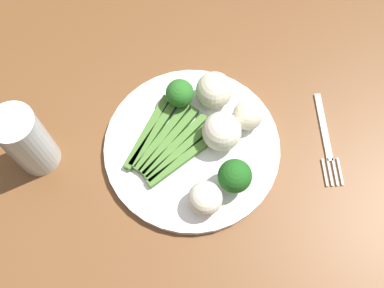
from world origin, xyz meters
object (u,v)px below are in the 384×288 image
object	(u,v)px
broccoli_back_right	(180,94)
broccoli_front	(235,176)
asparagus_bundle	(168,142)
fork	(326,139)
cauliflower_edge	(205,198)
water_glass	(27,141)
cauliflower_outer_edge	(214,90)
cauliflower_back	(248,115)
cauliflower_front_left	(222,131)
plate	(192,147)
dining_table	(149,159)

from	to	relation	value
broccoli_back_right	broccoli_front	xyz separation A→B (m)	(-0.07, 0.14, 0.00)
asparagus_bundle	fork	distance (m)	0.25
asparagus_bundle	fork	bearing A→B (deg)	-48.96
cauliflower_edge	fork	size ratio (longest dim) A/B	0.30
broccoli_front	water_glass	distance (m)	0.30
water_glass	fork	bearing A→B (deg)	-179.66
cauliflower_outer_edge	cauliflower_back	xyz separation A→B (m)	(-0.05, 0.04, -0.01)
broccoli_back_right	broccoli_front	distance (m)	0.16
broccoli_back_right	cauliflower_back	world-z (taller)	broccoli_back_right
cauliflower_edge	cauliflower_front_left	bearing A→B (deg)	-107.82
plate	cauliflower_back	bearing A→B (deg)	-158.45
broccoli_front	fork	bearing A→B (deg)	-156.09
plate	fork	xyz separation A→B (m)	(-0.22, -0.00, -0.01)
dining_table	cauliflower_edge	bearing A→B (deg)	126.68
asparagus_bundle	cauliflower_front_left	world-z (taller)	cauliflower_front_left
asparagus_bundle	water_glass	bearing A→B (deg)	132.42
plate	broccoli_front	distance (m)	0.10
dining_table	fork	world-z (taller)	fork
dining_table	fork	size ratio (longest dim) A/B	8.94
plate	dining_table	bearing A→B (deg)	-18.01
broccoli_back_right	broccoli_front	bearing A→B (deg)	116.71
cauliflower_edge	asparagus_bundle	bearing A→B (deg)	-63.11
broccoli_back_right	fork	world-z (taller)	broccoli_back_right
fork	water_glass	distance (m)	0.46
asparagus_bundle	water_glass	distance (m)	0.21
dining_table	cauliflower_back	world-z (taller)	cauliflower_back
broccoli_front	fork	world-z (taller)	broccoli_front
plate	cauliflower_outer_edge	world-z (taller)	cauliflower_outer_edge
broccoli_front	cauliflower_front_left	bearing A→B (deg)	-80.76
dining_table	broccoli_back_right	world-z (taller)	broccoli_back_right
plate	cauliflower_back	world-z (taller)	cauliflower_back
cauliflower_back	broccoli_back_right	bearing A→B (deg)	-21.51
asparagus_bundle	broccoli_front	distance (m)	0.12
plate	cauliflower_back	distance (m)	0.10
asparagus_bundle	cauliflower_edge	distance (m)	0.11
cauliflower_outer_edge	fork	distance (m)	0.20
broccoli_back_right	cauliflower_front_left	bearing A→B (deg)	130.99
cauliflower_edge	cauliflower_back	bearing A→B (deg)	-120.45
dining_table	cauliflower_front_left	bearing A→B (deg)	171.74
dining_table	cauliflower_back	xyz separation A→B (m)	(-0.16, -0.01, 0.13)
broccoli_back_right	cauliflower_edge	distance (m)	0.17
plate	water_glass	distance (m)	0.25
cauliflower_front_left	cauliflower_back	xyz separation A→B (m)	(-0.04, -0.03, -0.01)
cauliflower_front_left	fork	world-z (taller)	cauliflower_front_left
broccoli_front	broccoli_back_right	bearing A→B (deg)	-63.29
dining_table	cauliflower_front_left	xyz separation A→B (m)	(-0.12, 0.02, 0.14)
cauliflower_front_left	broccoli_front	bearing A→B (deg)	99.24
asparagus_bundle	broccoli_back_right	size ratio (longest dim) A/B	2.85
plate	cauliflower_front_left	xyz separation A→B (m)	(-0.05, -0.01, 0.04)
cauliflower_edge	cauliflower_outer_edge	bearing A→B (deg)	-98.95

